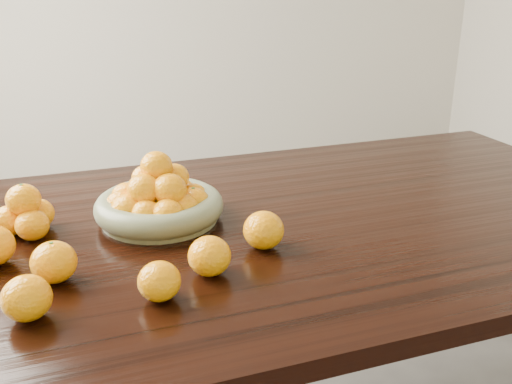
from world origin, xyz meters
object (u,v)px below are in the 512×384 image
object	(u,v)px
loose_orange_0	(54,262)
orange_pyramid	(26,214)
dining_table	(255,256)
fruit_bowl	(159,201)

from	to	relation	value
loose_orange_0	orange_pyramid	bearing A→B (deg)	102.57
orange_pyramid	loose_orange_0	xyz separation A→B (m)	(0.05, -0.23, -0.01)
dining_table	orange_pyramid	size ratio (longest dim) A/B	15.15
dining_table	orange_pyramid	world-z (taller)	orange_pyramid
loose_orange_0	fruit_bowl	bearing A→B (deg)	42.75
dining_table	loose_orange_0	distance (m)	0.47
loose_orange_0	dining_table	bearing A→B (deg)	16.98
fruit_bowl	loose_orange_0	distance (m)	0.31
dining_table	loose_orange_0	world-z (taller)	loose_orange_0
orange_pyramid	loose_orange_0	world-z (taller)	orange_pyramid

